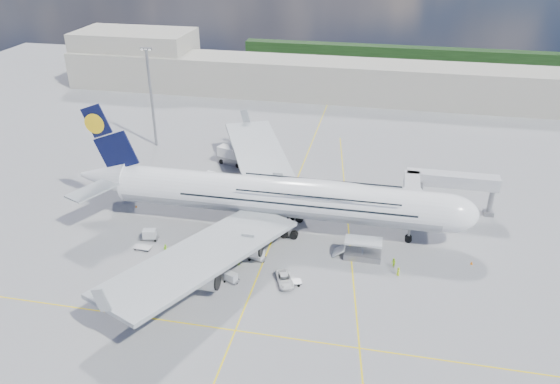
% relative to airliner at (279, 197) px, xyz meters
% --- Properties ---
extents(ground, '(300.00, 300.00, 0.00)m').
position_rel_airliner_xyz_m(ground, '(-0.26, -10.00, -6.87)').
color(ground, gray).
rests_on(ground, ground).
extents(taxi_line_main, '(0.25, 220.00, 0.01)m').
position_rel_airliner_xyz_m(taxi_line_main, '(-0.26, -10.00, -6.86)').
color(taxi_line_main, yellow).
rests_on(taxi_line_main, ground).
extents(taxi_line_cross, '(120.00, 0.25, 0.01)m').
position_rel_airliner_xyz_m(taxi_line_cross, '(-0.26, -30.00, -6.86)').
color(taxi_line_cross, yellow).
rests_on(taxi_line_cross, ground).
extents(taxi_line_diag, '(14.16, 99.06, 0.01)m').
position_rel_airliner_xyz_m(taxi_line_diag, '(13.74, -0.00, -6.86)').
color(taxi_line_diag, yellow).
rests_on(taxi_line_diag, ground).
extents(airliner, '(77.26, 79.15, 23.71)m').
position_rel_airliner_xyz_m(airliner, '(0.00, 0.00, 0.00)').
color(airliner, white).
rests_on(airliner, ground).
extents(jet_bridge, '(18.80, 12.10, 8.50)m').
position_rel_airliner_xyz_m(jet_bridge, '(29.55, 10.94, -0.02)').
color(jet_bridge, '#B7B7BC').
rests_on(jet_bridge, ground).
extents(cargo_loader, '(8.53, 3.20, 3.67)m').
position_rel_airliner_xyz_m(cargo_loader, '(16.56, -7.11, -5.62)').
color(cargo_loader, silver).
rests_on(cargo_loader, ground).
extents(light_mast, '(3.00, 0.70, 25.50)m').
position_rel_airliner_xyz_m(light_mast, '(-40.26, 35.00, 6.34)').
color(light_mast, gray).
rests_on(light_mast, ground).
extents(terminal, '(180.00, 16.00, 12.00)m').
position_rel_airliner_xyz_m(terminal, '(-0.26, 85.00, -0.87)').
color(terminal, '#B2AD9E').
rests_on(terminal, ground).
extents(hangar, '(40.00, 22.00, 18.00)m').
position_rel_airliner_xyz_m(hangar, '(-70.26, 90.00, 2.13)').
color(hangar, '#B2AD9E').
rests_on(hangar, ground).
extents(tree_line, '(160.00, 6.00, 8.00)m').
position_rel_airliner_xyz_m(tree_line, '(39.74, 130.00, -2.87)').
color(tree_line, '#193814').
rests_on(tree_line, ground).
extents(dolly_row_a, '(3.51, 2.35, 2.04)m').
position_rel_airliner_xyz_m(dolly_row_a, '(-22.84, -9.05, -5.77)').
color(dolly_row_a, gray).
rests_on(dolly_row_a, ground).
extents(dolly_row_b, '(3.18, 2.45, 1.79)m').
position_rel_airliner_xyz_m(dolly_row_b, '(-10.38, -16.00, -5.91)').
color(dolly_row_b, gray).
rests_on(dolly_row_b, ground).
extents(dolly_row_c, '(2.93, 2.27, 1.65)m').
position_rel_airliner_xyz_m(dolly_row_c, '(-4.16, -18.62, -5.98)').
color(dolly_row_c, gray).
rests_on(dolly_row_c, ground).
extents(dolly_back, '(3.12, 1.75, 0.45)m').
position_rel_airliner_xyz_m(dolly_back, '(-22.76, -12.42, -6.52)').
color(dolly_back, gray).
rests_on(dolly_back, ground).
extents(dolly_nose_far, '(3.36, 2.45, 0.44)m').
position_rel_airliner_xyz_m(dolly_nose_far, '(5.88, -17.16, -6.53)').
color(dolly_nose_far, gray).
rests_on(dolly_nose_far, ground).
extents(dolly_nose_near, '(3.49, 2.55, 1.99)m').
position_rel_airliner_xyz_m(dolly_nose_near, '(-1.49, -11.50, -5.80)').
color(dolly_nose_near, gray).
rests_on(dolly_nose_near, ground).
extents(baggage_tug, '(2.91, 1.87, 1.68)m').
position_rel_airliner_xyz_m(baggage_tug, '(-10.86, -18.94, -6.13)').
color(baggage_tug, silver).
rests_on(baggage_tug, ground).
extents(catering_truck_inner, '(6.64, 3.87, 3.72)m').
position_rel_airliner_xyz_m(catering_truck_inner, '(-16.72, 13.25, -5.11)').
color(catering_truck_inner, gray).
rests_on(catering_truck_inner, ground).
extents(catering_truck_outer, '(7.88, 4.67, 4.40)m').
position_rel_airliner_xyz_m(catering_truck_outer, '(-17.15, 27.23, -4.82)').
color(catering_truck_outer, gray).
rests_on(catering_truck_outer, ground).
extents(service_van, '(4.27, 5.85, 1.48)m').
position_rel_airliner_xyz_m(service_van, '(4.60, -17.22, -6.13)').
color(service_van, silver).
rests_on(service_van, ground).
extents(crew_nose, '(0.68, 0.59, 1.58)m').
position_rel_airliner_xyz_m(crew_nose, '(23.45, 5.28, -6.08)').
color(crew_nose, '#B6F519').
rests_on(crew_nose, ground).
extents(crew_loader, '(1.04, 1.11, 1.82)m').
position_rel_airliner_xyz_m(crew_loader, '(22.16, -9.04, -5.96)').
color(crew_loader, '#BCFF1A').
rests_on(crew_loader, ground).
extents(crew_wing, '(0.77, 1.16, 1.83)m').
position_rel_airliner_xyz_m(crew_wing, '(-18.15, -12.77, -5.95)').
color(crew_wing, '#A3FF1A').
rests_on(crew_wing, ground).
extents(crew_van, '(0.76, 0.90, 1.56)m').
position_rel_airliner_xyz_m(crew_van, '(23.02, -11.23, -6.09)').
color(crew_van, '#D9FF1A').
rests_on(crew_van, ground).
extents(crew_tug, '(1.18, 0.85, 1.64)m').
position_rel_airliner_xyz_m(crew_tug, '(-4.23, -13.80, -6.05)').
color(crew_tug, '#A3E217').
rests_on(crew_tug, ground).
extents(cone_nose, '(0.49, 0.49, 0.62)m').
position_rel_airliner_xyz_m(cone_nose, '(35.62, -5.29, -6.57)').
color(cone_nose, orange).
rests_on(cone_nose, ground).
extents(cone_wing_left_inner, '(0.49, 0.49, 0.62)m').
position_rel_airliner_xyz_m(cone_wing_left_inner, '(-11.95, 13.47, -6.57)').
color(cone_wing_left_inner, orange).
rests_on(cone_wing_left_inner, ground).
extents(cone_wing_left_outer, '(0.49, 0.49, 0.63)m').
position_rel_airliner_xyz_m(cone_wing_left_outer, '(-8.24, 23.81, -6.57)').
color(cone_wing_left_outer, orange).
rests_on(cone_wing_left_outer, ground).
extents(cone_wing_right_inner, '(0.50, 0.50, 0.63)m').
position_rel_airliner_xyz_m(cone_wing_right_inner, '(-3.65, -6.41, -6.56)').
color(cone_wing_right_inner, orange).
rests_on(cone_wing_right_inner, ground).
extents(cone_wing_right_outer, '(0.50, 0.50, 0.64)m').
position_rel_airliner_xyz_m(cone_wing_right_outer, '(-11.44, -22.38, -6.56)').
color(cone_wing_right_outer, orange).
rests_on(cone_wing_right_outer, ground).
extents(cone_tail, '(0.41, 0.41, 0.53)m').
position_rel_airliner_xyz_m(cone_tail, '(-30.80, 2.08, -6.61)').
color(cone_tail, orange).
rests_on(cone_tail, ground).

